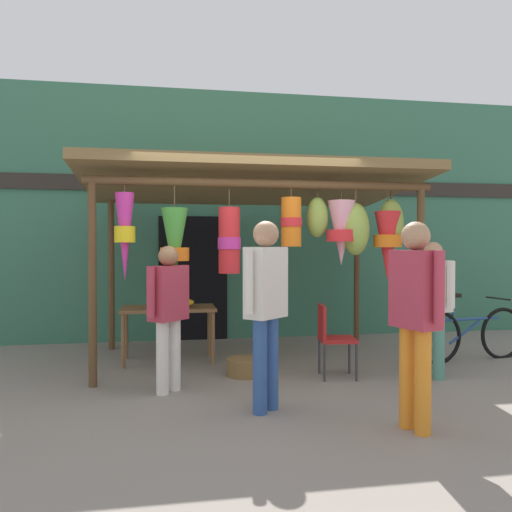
# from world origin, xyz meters

# --- Properties ---
(ground_plane) EXTENTS (30.00, 30.00, 0.00)m
(ground_plane) POSITION_xyz_m (0.00, 0.00, 0.00)
(ground_plane) COLOR gray
(shop_facade) EXTENTS (12.90, 0.29, 4.05)m
(shop_facade) POSITION_xyz_m (-0.00, 2.73, 2.02)
(shop_facade) COLOR #387056
(shop_facade) RESTS_ON ground_plane
(market_stall_canopy) EXTENTS (4.29, 2.59, 2.52)m
(market_stall_canopy) POSITION_xyz_m (0.32, 0.72, 2.11)
(market_stall_canopy) COLOR brown
(market_stall_canopy) RESTS_ON ground_plane
(display_table) EXTENTS (1.22, 0.67, 0.72)m
(display_table) POSITION_xyz_m (-0.87, 1.07, 0.63)
(display_table) COLOR brown
(display_table) RESTS_ON ground_plane
(flower_heap_on_table) EXTENTS (0.61, 0.43, 0.13)m
(flower_heap_on_table) POSITION_xyz_m (-0.83, 0.99, 0.78)
(flower_heap_on_table) COLOR yellow
(flower_heap_on_table) RESTS_ON display_table
(folding_chair) EXTENTS (0.45, 0.45, 0.84)m
(folding_chair) POSITION_xyz_m (0.97, -0.12, 0.50)
(folding_chair) COLOR #AD1E1E
(folding_chair) RESTS_ON ground_plane
(wicker_basket_by_table) EXTENTS (0.47, 0.47, 0.20)m
(wicker_basket_by_table) POSITION_xyz_m (0.02, 0.15, 0.10)
(wicker_basket_by_table) COLOR brown
(wicker_basket_by_table) RESTS_ON ground_plane
(parked_bicycle) EXTENTS (1.74, 0.44, 0.92)m
(parked_bicycle) POSITION_xyz_m (3.08, 0.41, 0.35)
(parked_bicycle) COLOR black
(parked_bicycle) RESTS_ON ground_plane
(vendor_in_orange) EXTENTS (0.34, 0.56, 1.57)m
(vendor_in_orange) POSITION_xyz_m (2.12, -0.34, 0.92)
(vendor_in_orange) COLOR #4C8E7A
(vendor_in_orange) RESTS_ON ground_plane
(customer_foreground) EXTENTS (0.46, 0.43, 1.75)m
(customer_foreground) POSITION_xyz_m (-0.01, -1.20, 1.04)
(customer_foreground) COLOR #2D5193
(customer_foreground) RESTS_ON ground_plane
(shopper_by_bananas) EXTENTS (0.32, 0.57, 1.72)m
(shopper_by_bananas) POSITION_xyz_m (1.09, -1.91, 1.02)
(shopper_by_bananas) COLOR orange
(shopper_by_bananas) RESTS_ON ground_plane
(passerby_at_right) EXTENTS (0.43, 0.46, 1.52)m
(passerby_at_right) POSITION_xyz_m (-0.88, -0.41, 0.89)
(passerby_at_right) COLOR silver
(passerby_at_right) RESTS_ON ground_plane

